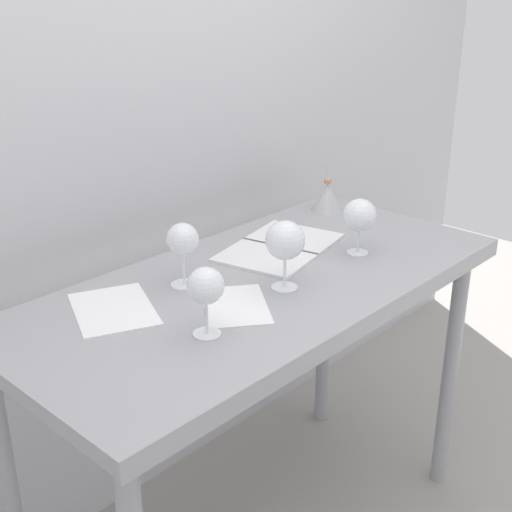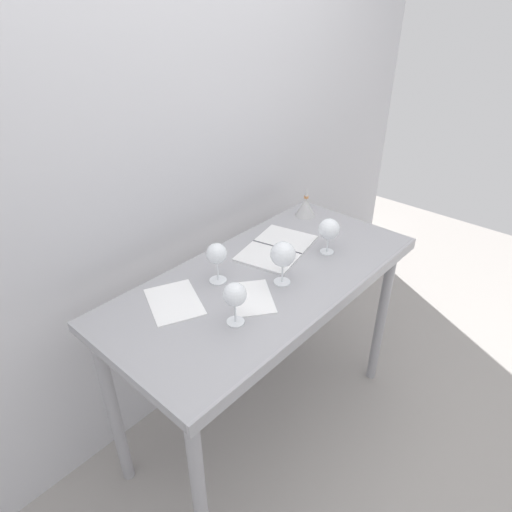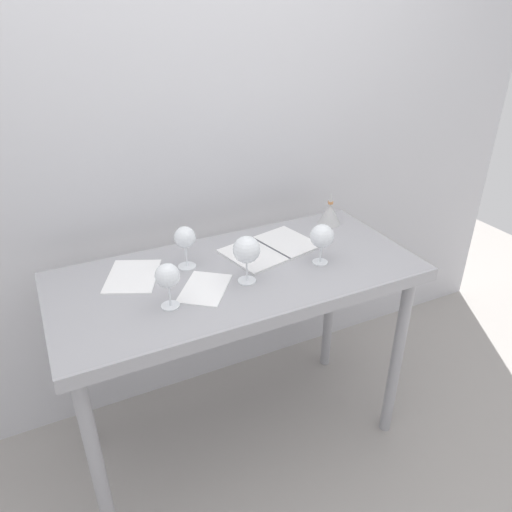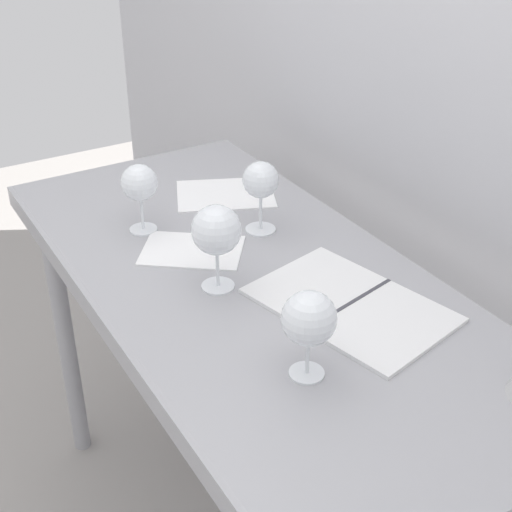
{
  "view_description": "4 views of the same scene",
  "coord_description": "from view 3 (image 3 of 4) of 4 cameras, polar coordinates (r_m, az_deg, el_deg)",
  "views": [
    {
      "loc": [
        -1.22,
        -1.13,
        1.66
      ],
      "look_at": [
        0.02,
        0.03,
        0.95
      ],
      "focal_mm": 48.89,
      "sensor_mm": 36.0,
      "label": 1
    },
    {
      "loc": [
        -1.16,
        -0.98,
        1.9
      ],
      "look_at": [
        -0.05,
        0.01,
        1.01
      ],
      "focal_mm": 31.0,
      "sensor_mm": 36.0,
      "label": 2
    },
    {
      "loc": [
        -0.64,
        -1.47,
        1.83
      ],
      "look_at": [
        0.08,
        -0.0,
        0.95
      ],
      "focal_mm": 33.87,
      "sensor_mm": 36.0,
      "label": 3
    },
    {
      "loc": [
        1.11,
        -0.66,
        1.71
      ],
      "look_at": [
        -0.01,
        0.01,
        0.94
      ],
      "focal_mm": 51.26,
      "sensor_mm": 36.0,
      "label": 4
    }
  ],
  "objects": [
    {
      "name": "ground_plane",
      "position": [
        2.43,
        -1.81,
        -20.39
      ],
      "size": [
        6.0,
        6.0,
        0.0
      ],
      "primitive_type": "plane",
      "color": "#9A958F"
    },
    {
      "name": "open_notebook",
      "position": [
        2.0,
        1.69,
        0.92
      ],
      "size": [
        0.42,
        0.32,
        0.01
      ],
      "rotation": [
        0.0,
        0.0,
        0.22
      ],
      "color": "white",
      "rests_on": "steel_counter"
    },
    {
      "name": "steel_counter",
      "position": [
        1.9,
        -2.09,
        -4.54
      ],
      "size": [
        1.4,
        0.65,
        0.9
      ],
      "color": "#9C9CA1",
      "rests_on": "ground_plane"
    },
    {
      "name": "tasting_sheet_upper",
      "position": [
        1.87,
        -14.38,
        -2.28
      ],
      "size": [
        0.26,
        0.3,
        0.0
      ],
      "primitive_type": "cube",
      "rotation": [
        0.0,
        0.0,
        -0.42
      ],
      "color": "white",
      "rests_on": "steel_counter"
    },
    {
      "name": "decanter_funnel",
      "position": [
        2.24,
        8.71,
        5.01
      ],
      "size": [
        0.11,
        0.11,
        0.15
      ],
      "color": "#B4B4B4",
      "rests_on": "steel_counter"
    },
    {
      "name": "back_wall",
      "position": [
        2.12,
        -8.01,
        13.78
      ],
      "size": [
        3.8,
        0.04,
        2.6
      ],
      "primitive_type": "cube",
      "color": "silver",
      "rests_on": "ground_plane"
    },
    {
      "name": "wine_glass_far_left",
      "position": [
        1.84,
        -8.39,
        2.05
      ],
      "size": [
        0.08,
        0.08,
        0.17
      ],
      "color": "white",
      "rests_on": "steel_counter"
    },
    {
      "name": "tasting_sheet_lower",
      "position": [
        1.75,
        -6.06,
        -3.79
      ],
      "size": [
        0.25,
        0.26,
        0.0
      ],
      "primitive_type": "cube",
      "rotation": [
        0.0,
        0.0,
        -0.65
      ],
      "color": "white",
      "rests_on": "steel_counter"
    },
    {
      "name": "wine_glass_near_center",
      "position": [
        1.72,
        -1.23,
        0.63
      ],
      "size": [
        0.1,
        0.1,
        0.18
      ],
      "color": "white",
      "rests_on": "steel_counter"
    },
    {
      "name": "wine_glass_near_right",
      "position": [
        1.87,
        7.78,
        2.25
      ],
      "size": [
        0.09,
        0.09,
        0.16
      ],
      "color": "white",
      "rests_on": "steel_counter"
    },
    {
      "name": "wine_glass_near_left",
      "position": [
        1.61,
        -10.4,
        -2.44
      ],
      "size": [
        0.08,
        0.08,
        0.16
      ],
      "color": "white",
      "rests_on": "steel_counter"
    }
  ]
}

